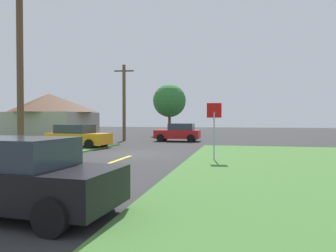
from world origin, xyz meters
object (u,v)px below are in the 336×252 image
object	(u,v)px
stop_sign	(214,121)
car_behind_on_main_road	(17,176)
car_approaching_junction	(178,132)
utility_pole_near	(20,63)
oak_tree_left	(169,101)
barn	(49,117)
parked_car_near_building	(78,136)
utility_pole_mid	(124,102)

from	to	relation	value
stop_sign	car_behind_on_main_road	bearing A→B (deg)	62.84
car_approaching_junction	utility_pole_near	world-z (taller)	utility_pole_near
oak_tree_left	barn	size ratio (longest dim) A/B	0.84
oak_tree_left	utility_pole_near	bearing A→B (deg)	-96.24
parked_car_near_building	barn	xyz separation A→B (m)	(-6.04, 5.88, 1.38)
car_approaching_junction	utility_pole_near	size ratio (longest dim) A/B	0.43
stop_sign	utility_pole_mid	xyz separation A→B (m)	(-9.18, 12.67, 1.71)
car_approaching_junction	utility_pole_mid	world-z (taller)	utility_pole_mid
utility_pole_mid	car_approaching_junction	bearing A→B (deg)	4.58
utility_pole_near	barn	world-z (taller)	utility_pole_near
parked_car_near_building	utility_pole_near	distance (m)	7.54
parked_car_near_building	utility_pole_mid	world-z (taller)	utility_pole_mid
utility_pole_mid	oak_tree_left	size ratio (longest dim) A/B	1.12
car_behind_on_main_road	car_approaching_junction	bearing A→B (deg)	95.37
stop_sign	car_approaching_junction	world-z (taller)	stop_sign
parked_car_near_building	oak_tree_left	world-z (taller)	oak_tree_left
utility_pole_near	utility_pole_mid	xyz separation A→B (m)	(0.52, 13.72, -1.20)
car_approaching_junction	utility_pole_mid	distance (m)	5.81
car_approaching_junction	parked_car_near_building	distance (m)	9.70
car_approaching_junction	oak_tree_left	xyz separation A→B (m)	(-2.95, 9.95, 3.46)
stop_sign	oak_tree_left	bearing A→B (deg)	-79.84
parked_car_near_building	barn	distance (m)	8.54
car_behind_on_main_road	utility_pole_mid	xyz separation A→B (m)	(-5.72, 22.05, 2.83)
stop_sign	parked_car_near_building	xyz separation A→B (m)	(-9.95, 5.32, -1.12)
car_behind_on_main_road	stop_sign	bearing A→B (deg)	73.43
car_approaching_junction	oak_tree_left	size ratio (longest dim) A/B	0.64
car_behind_on_main_road	oak_tree_left	distance (m)	32.79
parked_car_near_building	utility_pole_mid	xyz separation A→B (m)	(0.77, 7.35, 2.83)
utility_pole_near	oak_tree_left	xyz separation A→B (m)	(2.63, 24.07, -0.57)
car_behind_on_main_road	car_approaching_junction	distance (m)	22.46
oak_tree_left	stop_sign	bearing A→B (deg)	-72.92
car_behind_on_main_road	oak_tree_left	size ratio (longest dim) A/B	0.69
car_approaching_junction	parked_car_near_building	xyz separation A→B (m)	(-5.82, -7.76, 0.00)
car_behind_on_main_road	utility_pole_mid	distance (m)	22.96
car_behind_on_main_road	barn	distance (m)	24.13
stop_sign	utility_pole_near	xyz separation A→B (m)	(-9.70, -1.05, 2.90)
car_approaching_junction	barn	xyz separation A→B (m)	(-11.86, -1.88, 1.38)
car_behind_on_main_road	barn	bearing A→B (deg)	125.01
oak_tree_left	barn	bearing A→B (deg)	-127.02
barn	parked_car_near_building	bearing A→B (deg)	-44.25
stop_sign	barn	world-z (taller)	barn
stop_sign	car_behind_on_main_road	size ratio (longest dim) A/B	0.63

